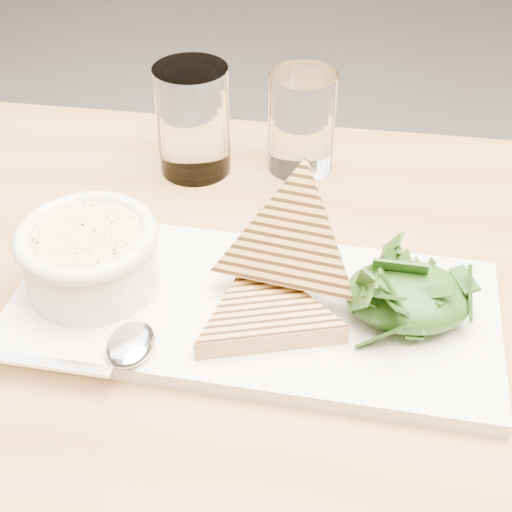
# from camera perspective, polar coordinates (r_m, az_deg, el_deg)

# --- Properties ---
(table_top) EXTENTS (1.13, 0.78, 0.04)m
(table_top) POSITION_cam_1_polar(r_m,az_deg,el_deg) (0.62, -7.85, -7.06)
(table_top) COLOR #A8754A
(table_top) RESTS_ON ground
(platter) EXTENTS (0.42, 0.22, 0.01)m
(platter) POSITION_cam_1_polar(r_m,az_deg,el_deg) (0.61, -0.20, -4.27)
(platter) COLOR white
(platter) RESTS_ON table_top
(soup_bowl) EXTENTS (0.11, 0.11, 0.04)m
(soup_bowl) POSITION_cam_1_polar(r_m,az_deg,el_deg) (0.63, -13.01, -0.55)
(soup_bowl) COLOR white
(soup_bowl) RESTS_ON platter
(soup) EXTENTS (0.10, 0.10, 0.01)m
(soup) POSITION_cam_1_polar(r_m,az_deg,el_deg) (0.61, -13.38, 1.43)
(soup) COLOR #D8C387
(soup) RESTS_ON soup_bowl
(bowl_rim) EXTENTS (0.12, 0.12, 0.01)m
(bowl_rim) POSITION_cam_1_polar(r_m,az_deg,el_deg) (0.61, -13.41, 1.58)
(bowl_rim) COLOR white
(bowl_rim) RESTS_ON soup_bowl
(sandwich_flat) EXTENTS (0.17, 0.17, 0.02)m
(sandwich_flat) POSITION_cam_1_polar(r_m,az_deg,el_deg) (0.58, 0.75, -4.57)
(sandwich_flat) COLOR tan
(sandwich_flat) RESTS_ON platter
(sandwich_lean) EXTENTS (0.17, 0.18, 0.16)m
(sandwich_lean) POSITION_cam_1_polar(r_m,az_deg,el_deg) (0.59, 2.77, 1.00)
(sandwich_lean) COLOR tan
(sandwich_lean) RESTS_ON sandwich_flat
(salad_base) EXTENTS (0.10, 0.08, 0.04)m
(salad_base) POSITION_cam_1_polar(r_m,az_deg,el_deg) (0.60, 12.05, -3.17)
(salad_base) COLOR #13360A
(salad_base) RESTS_ON platter
(arugula_pile) EXTENTS (0.11, 0.10, 0.05)m
(arugula_pile) POSITION_cam_1_polar(r_m,az_deg,el_deg) (0.59, 12.14, -2.66)
(arugula_pile) COLOR #315520
(arugula_pile) RESTS_ON platter
(spoon_bowl) EXTENTS (0.04, 0.05, 0.01)m
(spoon_bowl) POSITION_cam_1_polar(r_m,az_deg,el_deg) (0.57, -10.00, -6.95)
(spoon_bowl) COLOR silver
(spoon_bowl) RESTS_ON platter
(spoon_handle) EXTENTS (0.13, 0.02, 0.00)m
(spoon_handle) POSITION_cam_1_polar(r_m,az_deg,el_deg) (0.58, -17.48, -8.03)
(spoon_handle) COLOR silver
(spoon_handle) RESTS_ON platter
(glass_near) EXTENTS (0.08, 0.08, 0.12)m
(glass_near) POSITION_cam_1_polar(r_m,az_deg,el_deg) (0.77, -5.05, 10.75)
(glass_near) COLOR white
(glass_near) RESTS_ON table_top
(glass_far) EXTENTS (0.07, 0.07, 0.11)m
(glass_far) POSITION_cam_1_polar(r_m,az_deg,el_deg) (0.78, 3.66, 10.65)
(glass_far) COLOR white
(glass_far) RESTS_ON table_top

